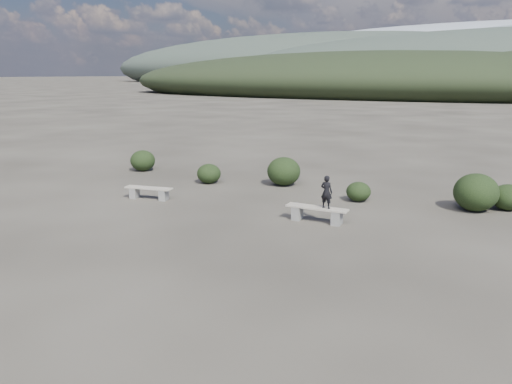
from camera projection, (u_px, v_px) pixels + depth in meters
The scene contains 10 objects.
ground at pixel (168, 266), 11.60m from camera, with size 1200.00×1200.00×0.00m, color #2E2A24.
bench_left at pixel (149, 192), 17.74m from camera, with size 1.78×0.74×0.44m.
bench_right at pixel (317, 213), 15.00m from camera, with size 1.91×0.49×0.47m.
seated_person at pixel (326, 192), 14.72m from camera, with size 0.36×0.24×0.99m, color black.
shrub_a at pixel (209, 174), 20.31m from camera, with size 0.97×0.97×0.80m, color black.
shrub_b at pixel (284, 171), 19.90m from camera, with size 1.33×1.33×1.14m, color black.
shrub_c at pixel (359, 192), 17.46m from camera, with size 0.86×0.86×0.69m, color black.
shrub_d at pixel (476, 192), 16.17m from camera, with size 1.41×1.41×1.24m, color black.
shrub_e at pixel (508, 197), 16.31m from camera, with size 1.03×1.03×0.86m, color black.
shrub_f at pixel (143, 161), 22.89m from camera, with size 1.13×1.13×0.95m, color black.
Camera 1 is at (7.14, -8.47, 4.37)m, focal length 35.00 mm.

